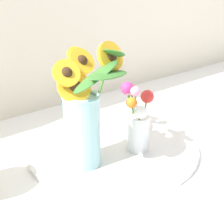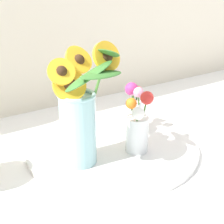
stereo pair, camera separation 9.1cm
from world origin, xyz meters
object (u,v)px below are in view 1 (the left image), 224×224
Objects in this scene: serving_tray at (112,145)px; vase_small_center at (139,126)px; mason_jar_sunflowers at (84,114)px; vase_bulb_right at (132,107)px.

vase_small_center is at bearing -63.65° from serving_tray.
vase_small_center is at bearing -11.87° from mason_jar_sunflowers.
vase_small_center is at bearing -125.68° from vase_bulb_right.
vase_bulb_right is at bearing 19.43° from mason_jar_sunflowers.
vase_small_center reaches higher than vase_bulb_right.
serving_tray is 3.33× the size of vase_bulb_right.
serving_tray is at bearing 18.17° from mason_jar_sunflowers.
vase_bulb_right reaches higher than serving_tray.
mason_jar_sunflowers is (-0.13, -0.04, 0.15)m from serving_tray.
serving_tray is 1.56× the size of mason_jar_sunflowers.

